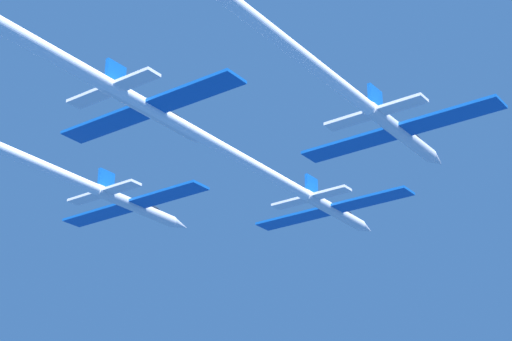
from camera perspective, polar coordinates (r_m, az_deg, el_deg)
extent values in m
cylinder|color=silver|center=(82.77, 5.22, -2.69)|extent=(1.11, 10.07, 1.11)
cone|color=silver|center=(87.80, 7.30, -3.84)|extent=(1.09, 2.22, 1.09)
ellipsoid|color=black|center=(84.73, 5.98, -2.82)|extent=(0.78, 2.01, 0.55)
cube|color=#0F51B2|center=(84.53, 2.50, -3.22)|extent=(7.66, 2.22, 0.24)
cube|color=#0F51B2|center=(80.38, 7.71, -1.91)|extent=(7.66, 2.22, 0.24)
cube|color=#0F51B2|center=(80.07, 3.69, -0.95)|extent=(0.29, 1.81, 1.61)
cube|color=silver|center=(80.55, 2.27, -2.16)|extent=(3.45, 1.33, 0.24)
cube|color=silver|center=(78.30, 5.04, -1.44)|extent=(3.45, 1.33, 0.24)
cylinder|color=white|center=(63.75, -6.96, 4.09)|extent=(1.00, 41.78, 1.00)
cylinder|color=silver|center=(80.49, -7.92, -2.38)|extent=(1.11, 10.07, 1.11)
cone|color=silver|center=(84.70, -5.07, -3.62)|extent=(1.09, 2.22, 1.09)
ellipsoid|color=black|center=(82.15, -6.85, -2.54)|extent=(0.78, 2.01, 0.55)
cube|color=#0F51B2|center=(83.09, -10.36, -2.91)|extent=(7.66, 2.22, 0.24)
cube|color=#0F51B2|center=(77.35, -5.82, -1.59)|extent=(7.66, 2.22, 0.24)
cube|color=#0F51B2|center=(78.38, -9.88, -0.58)|extent=(0.29, 1.81, 1.61)
cube|color=silver|center=(79.29, -11.21, -1.81)|extent=(3.45, 1.33, 0.24)
cube|color=silver|center=(76.21, -8.85, -1.08)|extent=(3.45, 1.33, 0.24)
cylinder|color=silver|center=(67.04, 9.62, 2.44)|extent=(1.11, 10.07, 1.11)
cone|color=silver|center=(72.13, 11.84, 0.68)|extent=(1.09, 2.22, 1.09)
ellipsoid|color=black|center=(69.06, 10.43, 2.13)|extent=(0.78, 2.01, 0.55)
cube|color=#0F51B2|center=(68.45, 6.16, 1.66)|extent=(7.66, 2.22, 0.24)
cube|color=#0F51B2|center=(65.06, 12.85, 3.57)|extent=(7.66, 2.22, 0.24)
cube|color=#0F51B2|center=(64.44, 7.90, 4.81)|extent=(0.29, 1.81, 1.61)
cube|color=silver|center=(64.60, 6.11, 3.27)|extent=(3.45, 1.33, 0.24)
cube|color=silver|center=(62.76, 9.70, 4.35)|extent=(3.45, 1.33, 0.24)
cylinder|color=silver|center=(64.20, -6.84, 3.91)|extent=(1.11, 10.07, 1.11)
cone|color=silver|center=(68.31, -3.37, 1.99)|extent=(1.09, 2.22, 1.09)
ellipsoid|color=black|center=(65.86, -5.52, 3.56)|extent=(0.78, 2.01, 0.55)
cube|color=#0F51B2|center=(66.67, -9.92, 3.01)|extent=(7.66, 2.22, 0.24)
cube|color=#0F51B2|center=(61.28, -4.11, 5.22)|extent=(7.66, 2.22, 0.24)
cube|color=#0F51B2|center=(62.35, -9.28, 6.38)|extent=(0.29, 1.81, 1.61)
cube|color=silver|center=(63.05, -10.97, 4.74)|extent=(3.45, 1.33, 0.24)
cube|color=silver|center=(60.14, -7.95, 6.00)|extent=(3.45, 1.33, 0.24)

